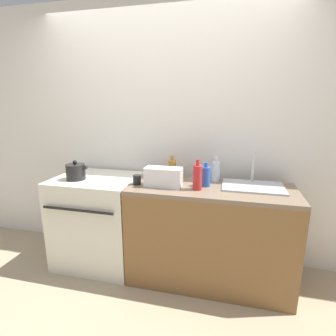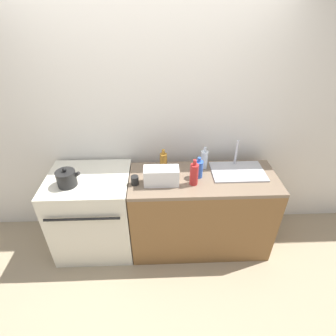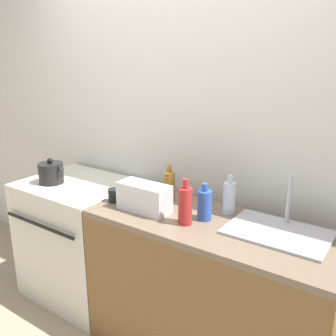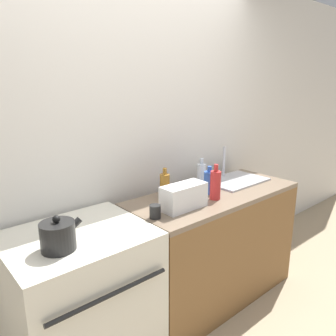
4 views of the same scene
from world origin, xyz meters
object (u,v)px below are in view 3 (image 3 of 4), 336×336
bottle_clear (229,197)px  cup_black (114,195)px  stove (81,237)px  bottle_red (185,205)px  toaster (144,197)px  kettle (51,173)px  bottle_amber (169,186)px  bottle_blue (205,205)px

bottle_clear → cup_black: (-0.68, -0.25, -0.06)m
stove → bottle_red: (1.01, -0.13, 0.55)m
toaster → bottle_clear: bottle_clear is taller
stove → bottle_red: bearing=-7.5°
kettle → cup_black: bearing=-0.9°
bottle_clear → bottle_amber: size_ratio=1.01×
bottle_blue → bottle_amber: 0.35m
bottle_clear → bottle_amber: (-0.41, -0.03, -0.00)m
stove → kettle: size_ratio=4.09×
bottle_clear → kettle: bearing=-169.4°
toaster → cup_black: 0.25m
kettle → bottle_clear: bearing=10.6°
stove → bottle_clear: (1.15, 0.13, 0.54)m
bottle_blue → bottle_amber: (-0.33, 0.13, 0.01)m
bottle_clear → bottle_amber: bearing=-176.4°
bottle_red → cup_black: bearing=178.3°
stove → bottle_red: bottle_red is taller
bottle_blue → bottle_amber: size_ratio=0.92×
stove → toaster: 0.90m
kettle → bottle_clear: size_ratio=0.95×
kettle → bottle_blue: bottle_blue is taller
kettle → bottle_red: size_ratio=0.85×
cup_black → stove: bearing=166.0°
bottle_red → kettle: bearing=178.7°
bottle_amber → bottle_blue: bearing=-21.5°
toaster → bottle_amber: bearing=83.7°
bottle_clear → toaster: bearing=-149.7°
stove → bottle_amber: bearing=8.4°
kettle → cup_black: size_ratio=2.60×
bottle_blue → bottle_amber: bottle_amber is taller
bottle_blue → kettle: bearing=-176.0°
bottle_blue → cup_black: (-0.60, -0.10, -0.05)m
bottle_clear → stove: bearing=-173.3°
bottle_red → bottle_clear: (0.13, 0.27, -0.01)m
bottle_amber → cup_black: size_ratio=2.71×
toaster → bottle_amber: size_ratio=1.39×
stove → bottle_amber: 0.92m
toaster → bottle_amber: 0.23m
bottle_clear → bottle_amber: 0.41m
toaster → cup_black: (-0.24, 0.00, -0.04)m
stove → toaster: toaster is taller
bottle_clear → cup_black: bearing=-159.6°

